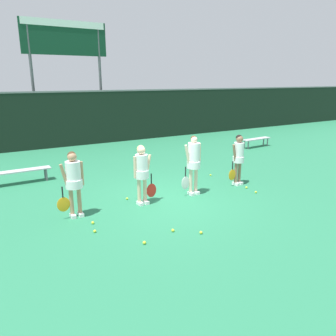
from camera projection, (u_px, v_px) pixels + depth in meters
The scene contains 20 objects.
ground_plane at pixel (169, 198), 9.46m from camera, with size 140.00×140.00×0.00m, color #26724C.
fence_windscreen at pixel (79, 118), 16.70m from camera, with size 60.00×0.08×2.79m.
scoreboard at pixel (66, 48), 16.51m from camera, with size 4.23×0.15×6.16m.
bench_courtside at pixel (21, 172), 10.76m from camera, with size 1.84×0.40×0.45m.
bench_far at pixel (256, 140), 16.51m from camera, with size 1.75×0.47×0.44m.
player_0 at pixel (73, 179), 7.97m from camera, with size 0.70×0.41×1.67m.
player_1 at pixel (142, 170), 8.80m from camera, with size 0.67×0.38×1.65m.
player_2 at pixel (193, 160), 9.55m from camera, with size 0.67×0.40×1.77m.
player_3 at pixel (238, 155), 10.47m from camera, with size 0.64×0.36×1.64m.
tennis_ball_0 at pixel (127, 199), 9.36m from camera, with size 0.07×0.07×0.07m, color #CCE033.
tennis_ball_1 at pixel (93, 223), 7.78m from camera, with size 0.07×0.07×0.07m, color #CCE033.
tennis_ball_2 at pixel (95, 231), 7.35m from camera, with size 0.07×0.07×0.07m, color #CCE033.
tennis_ball_3 at pixel (201, 233), 7.29m from camera, with size 0.07×0.07×0.07m, color #CCE033.
tennis_ball_4 at pixel (61, 200), 9.24m from camera, with size 0.07×0.07×0.07m, color #CCE033.
tennis_ball_5 at pixel (246, 187), 10.32m from camera, with size 0.07×0.07×0.07m, color #CCE033.
tennis_ball_6 at pixel (155, 191), 10.00m from camera, with size 0.07×0.07×0.07m, color #CCE033.
tennis_ball_7 at pixel (173, 230), 7.39m from camera, with size 0.07×0.07×0.07m, color #CCE033.
tennis_ball_8 at pixel (256, 192), 9.90m from camera, with size 0.07×0.07×0.07m, color #CCE033.
tennis_ball_9 at pixel (211, 175), 11.66m from camera, with size 0.06×0.06×0.06m, color #CCE033.
tennis_ball_10 at pixel (144, 243), 6.83m from camera, with size 0.07×0.07×0.07m, color #CCE033.
Camera 1 is at (-4.50, -7.67, 3.33)m, focal length 35.00 mm.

